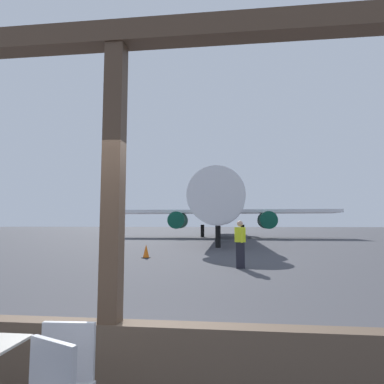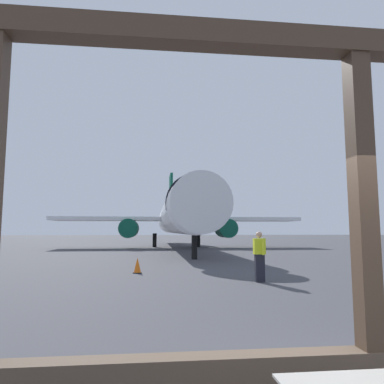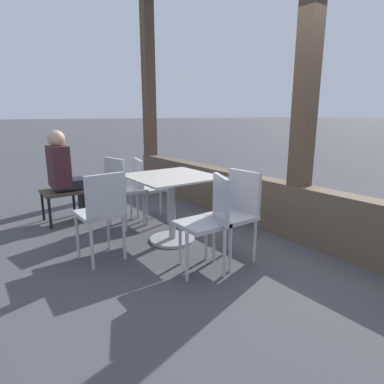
% 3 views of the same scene
% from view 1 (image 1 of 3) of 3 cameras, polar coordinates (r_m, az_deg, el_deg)
% --- Properties ---
extents(ground_plane, '(220.00, 220.00, 0.00)m').
position_cam_1_polar(ground_plane, '(43.30, 4.84, -7.73)').
color(ground_plane, '#424247').
extents(window_frame, '(7.29, 0.24, 3.82)m').
position_cam_1_polar(window_frame, '(3.48, -13.98, -10.01)').
color(window_frame, brown).
rests_on(window_frame, ground).
extents(cafe_chair_aisle_left, '(0.41, 0.41, 0.90)m').
position_cam_1_polar(cafe_chair_aisle_left, '(2.80, -22.04, -28.27)').
color(cafe_chair_aisle_left, '#B2B2B7').
rests_on(cafe_chair_aisle_left, ground).
extents(airplane, '(25.94, 36.17, 10.13)m').
position_cam_1_polar(airplane, '(36.53, 5.30, -2.96)').
color(airplane, silver).
rests_on(airplane, ground).
extents(ground_crew_worker, '(0.40, 0.56, 1.74)m').
position_cam_1_polar(ground_crew_worker, '(12.16, 8.51, -8.99)').
color(ground_crew_worker, black).
rests_on(ground_crew_worker, ground).
extents(traffic_cone, '(0.36, 0.36, 0.64)m').
position_cam_1_polar(traffic_cone, '(15.76, -8.13, -10.38)').
color(traffic_cone, orange).
rests_on(traffic_cone, ground).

